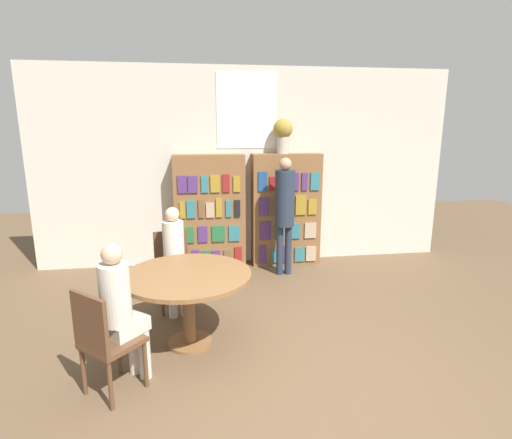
{
  "coord_description": "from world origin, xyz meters",
  "views": [
    {
      "loc": [
        -0.74,
        -2.6,
        2.11
      ],
      "look_at": [
        -0.09,
        1.94,
        1.05
      ],
      "focal_mm": 28.0,
      "sensor_mm": 36.0,
      "label": 1
    }
  ],
  "objects": [
    {
      "name": "reading_table",
      "position": [
        -0.88,
        1.07,
        0.62
      ],
      "size": [
        1.24,
        1.24,
        0.74
      ],
      "color": "brown",
      "rests_on": "ground_plane"
    },
    {
      "name": "librarian_standing",
      "position": [
        0.46,
        2.86,
        1.03
      ],
      "size": [
        0.28,
        0.55,
        1.7
      ],
      "color": "#232D3D",
      "rests_on": "ground_plane"
    },
    {
      "name": "bookshelf_right",
      "position": [
        0.59,
        3.36,
        0.86
      ],
      "size": [
        1.06,
        0.34,
        1.72
      ],
      "color": "brown",
      "rests_on": "ground_plane"
    },
    {
      "name": "flower_vase",
      "position": [
        0.52,
        3.36,
        2.03
      ],
      "size": [
        0.29,
        0.29,
        0.51
      ],
      "color": "#B7AD9E",
      "rests_on": "bookshelf_right"
    },
    {
      "name": "chair_left_side",
      "position": [
        -1.08,
        2.01,
        0.51
      ],
      "size": [
        0.47,
        0.47,
        0.9
      ],
      "rotation": [
        0.0,
        0.0,
        -2.93
      ],
      "color": "brown",
      "rests_on": "ground_plane"
    },
    {
      "name": "bookshelf_left",
      "position": [
        -0.59,
        3.36,
        0.86
      ],
      "size": [
        1.06,
        0.34,
        1.72
      ],
      "color": "brown",
      "rests_on": "ground_plane"
    },
    {
      "name": "wall_back",
      "position": [
        0.0,
        3.55,
        1.51
      ],
      "size": [
        6.4,
        0.07,
        3.0
      ],
      "color": "beige",
      "rests_on": "ground_plane"
    },
    {
      "name": "ground_plane",
      "position": [
        0.0,
        0.0,
        0.0
      ],
      "size": [
        16.0,
        16.0,
        0.0
      ],
      "primitive_type": "plane",
      "color": "brown"
    },
    {
      "name": "chair_near_camera",
      "position": [
        -1.52,
        0.36,
        0.51
      ],
      "size": [
        0.56,
        0.56,
        0.9
      ],
      "rotation": [
        0.0,
        0.0,
        -0.73
      ],
      "color": "brown",
      "rests_on": "ground_plane"
    },
    {
      "name": "seated_reader_left",
      "position": [
        -1.04,
        1.83,
        0.69
      ],
      "size": [
        0.3,
        0.38,
        1.24
      ],
      "rotation": [
        0.0,
        0.0,
        -2.93
      ],
      "color": "beige",
      "rests_on": "ground_plane"
    },
    {
      "name": "seated_reader_right",
      "position": [
        -1.39,
        0.5,
        0.69
      ],
      "size": [
        0.39,
        0.4,
        1.24
      ],
      "rotation": [
        0.0,
        0.0,
        -0.73
      ],
      "color": "beige",
      "rests_on": "ground_plane"
    }
  ]
}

